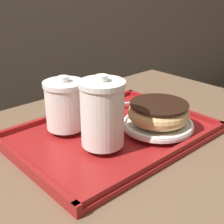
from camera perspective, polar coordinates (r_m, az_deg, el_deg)
name	(u,v)px	position (r m, az deg, el deg)	size (l,w,h in m)	color
cafe_table	(122,186)	(0.83, 1.80, -13.37)	(0.98, 0.66, 0.71)	brown
serving_tray	(112,134)	(0.73, 0.00, -4.10)	(0.45, 0.32, 0.02)	maroon
coffee_cup_front	(102,113)	(0.63, -1.78, -0.20)	(0.09, 0.09, 0.15)	white
coffee_cup_rear	(65,104)	(0.71, -8.61, 1.39)	(0.09, 0.09, 0.12)	white
plate_with_chocolate_donut	(158,124)	(0.73, 8.37, -2.19)	(0.16, 0.16, 0.01)	white
donut_chocolate_glazed	(159,112)	(0.72, 8.51, -0.05)	(0.14, 0.14, 0.05)	#DBB270
spoon	(103,105)	(0.84, -1.59, 1.22)	(0.14, 0.07, 0.01)	silver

